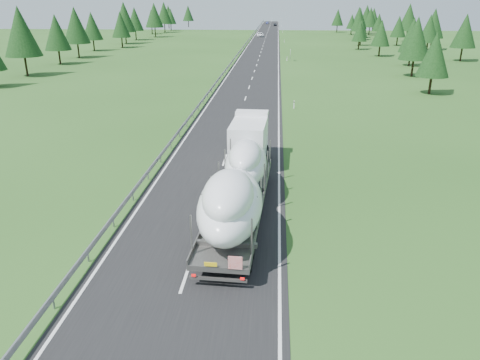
# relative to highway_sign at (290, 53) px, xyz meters

# --- Properties ---
(ground) EXTENTS (400.00, 400.00, 0.00)m
(ground) POSITION_rel_highway_sign_xyz_m (-7.20, -80.00, -1.81)
(ground) COLOR #244A18
(ground) RESTS_ON ground
(road_surface) EXTENTS (10.00, 400.00, 0.02)m
(road_surface) POSITION_rel_highway_sign_xyz_m (-7.20, 20.00, -1.80)
(road_surface) COLOR black
(road_surface) RESTS_ON ground
(guardrail) EXTENTS (0.10, 400.00, 0.76)m
(guardrail) POSITION_rel_highway_sign_xyz_m (-12.50, 19.94, -1.21)
(guardrail) COLOR slate
(guardrail) RESTS_ON ground
(marker_posts) EXTENTS (0.13, 350.08, 1.00)m
(marker_posts) POSITION_rel_highway_sign_xyz_m (-0.70, 75.00, -1.27)
(marker_posts) COLOR silver
(marker_posts) RESTS_ON ground
(highway_sign) EXTENTS (0.08, 0.90, 2.60)m
(highway_sign) POSITION_rel_highway_sign_xyz_m (0.00, 0.00, 0.00)
(highway_sign) COLOR slate
(highway_sign) RESTS_ON ground
(tree_line_right) EXTENTS (26.70, 259.90, 12.24)m
(tree_line_right) POSITION_rel_highway_sign_xyz_m (32.24, 5.23, 4.83)
(tree_line_right) COLOR black
(tree_line_right) RESTS_ON ground
(tree_line_left) EXTENTS (14.37, 260.04, 12.56)m
(tree_line_left) POSITION_rel_highway_sign_xyz_m (-50.28, 17.99, 5.29)
(tree_line_left) COLOR black
(tree_line_left) RESTS_ON ground
(boat_truck) EXTENTS (3.83, 21.31, 4.59)m
(boat_truck) POSITION_rel_highway_sign_xyz_m (-5.11, -80.78, 0.63)
(boat_truck) COLOR white
(boat_truck) RESTS_ON ground
(distant_van) EXTENTS (2.88, 5.65, 1.53)m
(distant_van) POSITION_rel_highway_sign_xyz_m (-9.48, 76.24, -1.04)
(distant_van) COLOR white
(distant_van) RESTS_ON ground
(distant_car_dark) EXTENTS (1.73, 4.14, 1.40)m
(distant_car_dark) POSITION_rel_highway_sign_xyz_m (-4.34, 159.44, -1.11)
(distant_car_dark) COLOR black
(distant_car_dark) RESTS_ON ground
(distant_car_blue) EXTENTS (1.47, 3.95, 1.29)m
(distant_car_blue) POSITION_rel_highway_sign_xyz_m (-9.09, 181.88, -1.16)
(distant_car_blue) COLOR navy
(distant_car_blue) RESTS_ON ground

